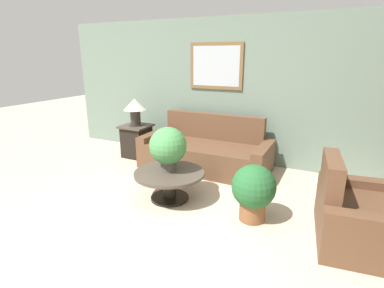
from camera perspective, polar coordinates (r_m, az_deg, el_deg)
name	(u,v)px	position (r m, az deg, el deg)	size (l,w,h in m)	color
ground_plane	(140,247)	(3.38, -9.80, -18.69)	(20.00, 20.00, 0.00)	#BCAD93
wall_back	(236,91)	(5.57, 8.37, 9.92)	(7.39, 0.09, 2.60)	slate
couch_main	(206,152)	(5.31, 2.65, -1.56)	(2.24, 0.97, 0.92)	brown
armchair	(359,217)	(3.72, 29.27, -12.01)	(1.00, 1.20, 0.92)	brown
coffee_table	(169,179)	(4.17, -4.32, -6.70)	(0.97, 0.97, 0.41)	black
side_table	(137,141)	(6.00, -10.49, 0.65)	(0.54, 0.54, 0.63)	black
table_lamp	(135,108)	(5.86, -10.82, 6.84)	(0.44, 0.44, 0.52)	#2D2823
potted_plant_on_table	(168,147)	(4.07, -4.59, -0.54)	(0.51, 0.51, 0.61)	#4C4742
potted_plant_floor	(253,190)	(3.68, 11.63, -8.56)	(0.53, 0.53, 0.70)	brown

